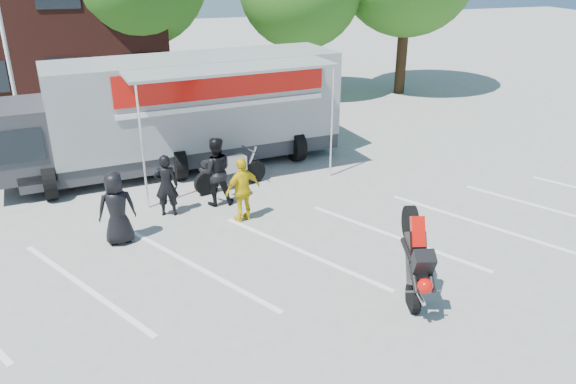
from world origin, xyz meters
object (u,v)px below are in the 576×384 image
transporter_truck (187,165)px  spectator_leather_b (166,185)px  flagpole (6,0)px  stunt_bike_rider (404,290)px  spectator_leather_c (216,172)px  spectator_hivis (243,190)px  parked_motorcycle (231,188)px  spectator_leather_a (117,208)px

transporter_truck → spectator_leather_b: bearing=-112.2°
flagpole → stunt_bike_rider: 14.61m
spectator_leather_c → spectator_hivis: spectator_leather_c is taller
flagpole → spectator_hivis: (5.57, -6.96, -4.21)m
transporter_truck → parked_motorcycle: bearing=-74.0°
transporter_truck → spectator_leather_b: (-1.01, -3.56, 0.84)m
stunt_bike_rider → spectator_hivis: (-2.35, 4.24, 0.85)m
stunt_bike_rider → spectator_leather_c: (-2.80, 5.44, 0.95)m
spectator_leather_b → stunt_bike_rider: bearing=143.8°
spectator_hivis → spectator_leather_c: bearing=-87.7°
flagpole → spectator_leather_a: (2.48, -7.22, -4.16)m
transporter_truck → parked_motorcycle: 2.51m
transporter_truck → spectator_leather_c: (0.35, -3.28, 0.95)m
flagpole → transporter_truck: size_ratio=0.74×
transporter_truck → spectator_leather_c: spectator_leather_c is taller
spectator_leather_b → spectator_hivis: (1.81, -0.92, 0.01)m
spectator_leather_a → parked_motorcycle: bearing=-147.5°
stunt_bike_rider → spectator_leather_a: (-5.44, 3.97, 0.89)m
flagpole → spectator_leather_a: 8.70m
spectator_leather_a → stunt_bike_rider: bearing=139.6°
parked_motorcycle → spectator_leather_a: (-3.25, -2.43, 0.89)m
stunt_bike_rider → spectator_leather_a: bearing=159.2°
flagpole → spectator_leather_a: size_ratio=4.49×
spectator_leather_a → flagpole: bearing=-75.3°
transporter_truck → parked_motorcycle: (0.96, -2.32, 0.00)m
spectator_leather_b → spectator_leather_c: 1.39m
parked_motorcycle → spectator_hivis: bearing=159.5°
flagpole → spectator_leather_b: 8.27m
flagpole → spectator_leather_c: flagpole is taller
transporter_truck → stunt_bike_rider: 9.27m
flagpole → parked_motorcycle: 9.01m
parked_motorcycle → spectator_leather_b: bearing=105.8°
transporter_truck → spectator_hivis: transporter_truck is taller
transporter_truck → spectator_hivis: bearing=-86.3°
transporter_truck → spectator_leather_a: bearing=-122.2°
flagpole → spectator_leather_b: size_ratio=4.78×
parked_motorcycle → spectator_leather_b: size_ratio=1.40×
spectator_hivis → spectator_leather_b: bearing=-45.4°
stunt_bike_rider → parked_motorcycle: bearing=124.3°
stunt_bike_rider → spectator_hivis: bearing=134.3°
stunt_bike_rider → spectator_leather_a: 6.79m
spectator_leather_c → stunt_bike_rider: bearing=123.0°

